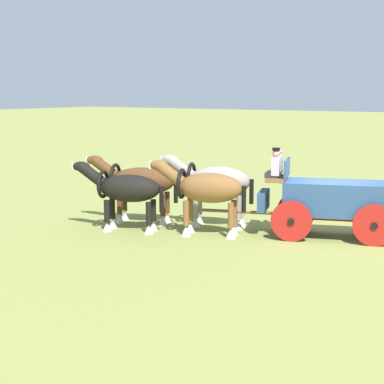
{
  "coord_description": "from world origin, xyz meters",
  "views": [
    {
      "loc": [
        -6.73,
        18.05,
        4.44
      ],
      "look_at": [
        4.27,
        1.29,
        1.2
      ],
      "focal_mm": 59.21,
      "sensor_mm": 36.0,
      "label": 1
    }
  ],
  "objects": [
    {
      "name": "show_wagon",
      "position": [
        0.16,
        0.06,
        1.18
      ],
      "size": [
        5.84,
        2.78,
        2.73
      ],
      "color": "#2D4C7A",
      "rests_on": "ground"
    },
    {
      "name": "ground_plane",
      "position": [
        0.0,
        0.0,
        0.0
      ],
      "size": [
        220.0,
        220.0,
        0.0
      ],
      "primitive_type": "plane",
      "color": "olive"
    },
    {
      "name": "draft_horse_rear_near",
      "position": [
        3.4,
        1.85,
        1.42
      ],
      "size": [
        2.96,
        1.52,
        2.3
      ],
      "color": "brown",
      "rests_on": "ground"
    },
    {
      "name": "draft_horse_lead_off",
      "position": [
        6.28,
        1.47,
        1.37
      ],
      "size": [
        3.13,
        1.56,
        2.24
      ],
      "color": "brown",
      "rests_on": "ground"
    },
    {
      "name": "draft_horse_rear_off",
      "position": [
        3.81,
        0.62,
        1.45
      ],
      "size": [
        3.01,
        1.58,
        2.33
      ],
      "color": "#9E998E",
      "rests_on": "ground"
    },
    {
      "name": "draft_horse_lead_near",
      "position": [
        5.87,
        2.7,
        1.31
      ],
      "size": [
        2.95,
        1.48,
        2.18
      ],
      "color": "black",
      "rests_on": "ground"
    }
  ]
}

